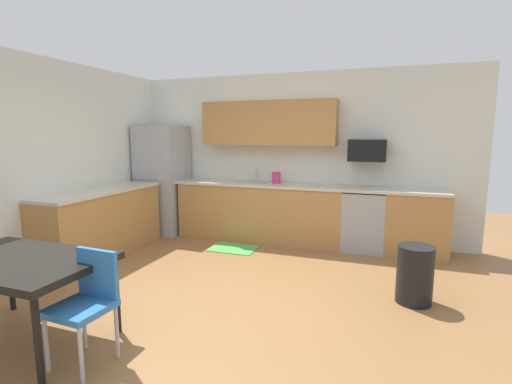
{
  "coord_description": "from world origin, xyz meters",
  "views": [
    {
      "loc": [
        1.57,
        -3.41,
        1.72
      ],
      "look_at": [
        0.0,
        1.0,
        1.0
      ],
      "focal_mm": 26.29,
      "sensor_mm": 36.0,
      "label": 1
    }
  ],
  "objects_px": {
    "oven_range": "(364,220)",
    "dining_table": "(18,265)",
    "chair_near_table": "(88,298)",
    "kettle": "(276,178)",
    "microwave": "(367,150)",
    "refrigerator": "(163,179)",
    "trash_bin": "(415,274)"
  },
  "relations": [
    {
      "from": "microwave",
      "to": "oven_range",
      "type": "bearing_deg",
      "value": -90.0
    },
    {
      "from": "microwave",
      "to": "kettle",
      "type": "height_order",
      "value": "microwave"
    },
    {
      "from": "refrigerator",
      "to": "oven_range",
      "type": "bearing_deg",
      "value": 1.33
    },
    {
      "from": "refrigerator",
      "to": "chair_near_table",
      "type": "height_order",
      "value": "refrigerator"
    },
    {
      "from": "refrigerator",
      "to": "chair_near_table",
      "type": "bearing_deg",
      "value": -64.92
    },
    {
      "from": "refrigerator",
      "to": "dining_table",
      "type": "bearing_deg",
      "value": -75.1
    },
    {
      "from": "trash_bin",
      "to": "microwave",
      "type": "bearing_deg",
      "value": 109.01
    },
    {
      "from": "oven_range",
      "to": "dining_table",
      "type": "bearing_deg",
      "value": -124.66
    },
    {
      "from": "dining_table",
      "to": "kettle",
      "type": "bearing_deg",
      "value": 73.16
    },
    {
      "from": "chair_near_table",
      "to": "microwave",
      "type": "bearing_deg",
      "value": 64.49
    },
    {
      "from": "microwave",
      "to": "dining_table",
      "type": "height_order",
      "value": "microwave"
    },
    {
      "from": "refrigerator",
      "to": "microwave",
      "type": "distance_m",
      "value": 3.48
    },
    {
      "from": "oven_range",
      "to": "microwave",
      "type": "height_order",
      "value": "microwave"
    },
    {
      "from": "refrigerator",
      "to": "microwave",
      "type": "relative_size",
      "value": 3.45
    },
    {
      "from": "oven_range",
      "to": "chair_near_table",
      "type": "bearing_deg",
      "value": -116.12
    },
    {
      "from": "oven_range",
      "to": "kettle",
      "type": "relative_size",
      "value": 4.55
    },
    {
      "from": "dining_table",
      "to": "chair_near_table",
      "type": "height_order",
      "value": "chair_near_table"
    },
    {
      "from": "trash_bin",
      "to": "kettle",
      "type": "bearing_deg",
      "value": 138.83
    },
    {
      "from": "oven_range",
      "to": "dining_table",
      "type": "distance_m",
      "value": 4.39
    },
    {
      "from": "refrigerator",
      "to": "oven_range",
      "type": "distance_m",
      "value": 3.47
    },
    {
      "from": "chair_near_table",
      "to": "refrigerator",
      "type": "bearing_deg",
      "value": 115.08
    },
    {
      "from": "chair_near_table",
      "to": "trash_bin",
      "type": "relative_size",
      "value": 1.42
    },
    {
      "from": "oven_range",
      "to": "trash_bin",
      "type": "height_order",
      "value": "oven_range"
    },
    {
      "from": "oven_range",
      "to": "dining_table",
      "type": "height_order",
      "value": "oven_range"
    },
    {
      "from": "microwave",
      "to": "trash_bin",
      "type": "height_order",
      "value": "microwave"
    },
    {
      "from": "dining_table",
      "to": "trash_bin",
      "type": "xyz_separation_m",
      "value": [
        3.12,
        1.9,
        -0.37
      ]
    },
    {
      "from": "trash_bin",
      "to": "dining_table",
      "type": "bearing_deg",
      "value": -148.65
    },
    {
      "from": "kettle",
      "to": "microwave",
      "type": "bearing_deg",
      "value": 2.06
    },
    {
      "from": "oven_range",
      "to": "dining_table",
      "type": "relative_size",
      "value": 0.65
    },
    {
      "from": "refrigerator",
      "to": "trash_bin",
      "type": "distance_m",
      "value": 4.42
    },
    {
      "from": "chair_near_table",
      "to": "kettle",
      "type": "relative_size",
      "value": 4.25
    },
    {
      "from": "microwave",
      "to": "kettle",
      "type": "distance_m",
      "value": 1.47
    }
  ]
}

